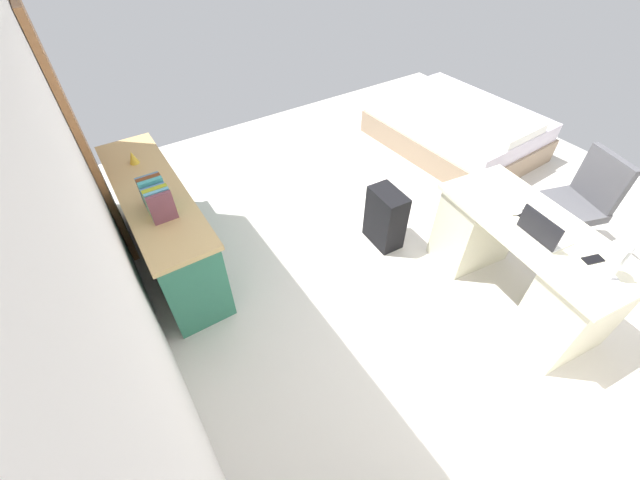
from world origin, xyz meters
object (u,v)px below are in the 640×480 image
office_chair (572,210)px  bed (456,128)px  credenza (164,226)px  suitcase_black (385,218)px  cell_phone_near_laptop (593,259)px  desk_lamp (624,247)px  cell_phone_by_mouse (525,213)px  figurine_small (133,157)px  laptop (543,232)px  desk (521,261)px  computer_mouse (517,212)px

office_chair → bed: office_chair is taller
credenza → bed: size_ratio=0.92×
suitcase_black → office_chair: bearing=-121.3°
bed → cell_phone_near_laptop: 2.74m
suitcase_black → desk_lamp: (-1.56, -0.39, 0.73)m
bed → cell_phone_by_mouse: cell_phone_by_mouse is taller
bed → figurine_small: figurine_small is taller
laptop → figurine_small: 3.22m
desk → bed: (1.92, -1.39, -0.15)m
desk_lamp → figurine_small: bearing=36.8°
computer_mouse → figurine_small: bearing=52.5°
desk → computer_mouse: (0.18, 0.01, 0.37)m
credenza → desk_lamp: size_ratio=5.22×
computer_mouse → cell_phone_near_laptop: 0.58m
bed → office_chair: bearing=163.8°
credenza → suitcase_black: credenza is taller
credenza → figurine_small: bearing=0.2°
figurine_small → computer_mouse: bearing=-134.7°
cell_phone_near_laptop → figurine_small: figurine_small is taller
office_chair → computer_mouse: 0.95m
desk_lamp → figurine_small: size_ratio=3.14×
bed → desk_lamp: (-2.42, 1.45, 0.76)m
suitcase_black → figurine_small: 2.24m
credenza → laptop: 2.93m
office_chair → figurine_small: (2.22, 3.07, 0.41)m
office_chair → credenza: (1.78, 3.07, -0.03)m
bed → cell_phone_by_mouse: bearing=142.8°
bed → desk: bearing=144.2°
computer_mouse → bed: bearing=-31.6°
laptop → cell_phone_near_laptop: (-0.32, -0.10, -0.04)m
office_chair → desk_lamp: (-0.64, 0.94, 0.59)m
bed → cell_phone_near_laptop: bearing=149.3°
laptop → figurine_small: bearing=41.2°
desk → credenza: credenza is taller
computer_mouse → desk_lamp: (-0.69, 0.06, 0.24)m
credenza → figurine_small: 0.62m
office_chair → laptop: laptop is taller
desk → laptop: bearing=129.3°
bed → cell_phone_by_mouse: (-1.77, 1.35, 0.51)m
laptop → cell_phone_near_laptop: size_ratio=2.46×
cell_phone_near_laptop → figurine_small: (2.75, 2.22, 0.08)m
credenza → bed: 3.59m
bed → desk_lamp: bearing=149.0°
office_chair → computer_mouse: office_chair is taller
desk → credenza: (1.91, 2.21, -0.00)m
credenza → computer_mouse: (-1.73, -2.19, 0.38)m
desk → laptop: size_ratio=4.51×
cell_phone_by_mouse → cell_phone_near_laptop: bearing=-176.3°
bed → laptop: bearing=143.5°
desk → computer_mouse: 0.41m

